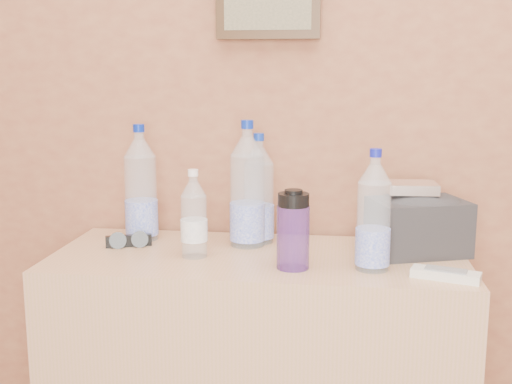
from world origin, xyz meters
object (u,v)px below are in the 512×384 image
(pet_large_d, at_px, (374,217))
(pet_small, at_px, (194,219))
(dresser, at_px, (258,374))
(ac_remote, at_px, (446,275))
(sunglasses, at_px, (129,241))
(foil_packet, at_px, (412,187))
(pet_large_b, at_px, (259,195))
(nalgene_bottle, at_px, (293,230))
(toiletry_bag, at_px, (418,223))
(pet_large_a, at_px, (141,189))
(pet_large_c, at_px, (247,191))

(pet_large_d, relative_size, pet_small, 1.29)
(dresser, xyz_separation_m, ac_remote, (0.47, -0.15, 0.36))
(sunglasses, height_order, foil_packet, foil_packet)
(pet_small, distance_m, foil_packet, 0.59)
(pet_large_b, bearing_deg, sunglasses, -164.56)
(nalgene_bottle, bearing_deg, ac_remote, -6.19)
(pet_small, distance_m, toiletry_bag, 0.61)
(dresser, xyz_separation_m, pet_large_b, (-0.01, 0.13, 0.49))
(pet_large_a, bearing_deg, dresser, -18.43)
(pet_large_a, height_order, pet_small, pet_large_a)
(dresser, relative_size, pet_large_a, 3.28)
(pet_large_a, bearing_deg, nalgene_bottle, -26.10)
(pet_large_b, bearing_deg, toiletry_bag, -7.49)
(pet_large_a, relative_size, pet_large_b, 1.07)
(nalgene_bottle, bearing_deg, pet_large_c, 125.64)
(pet_small, relative_size, nalgene_bottle, 1.17)
(pet_large_b, xyz_separation_m, foil_packet, (0.42, -0.05, 0.04))
(pet_large_b, relative_size, pet_large_c, 0.89)
(pet_large_d, bearing_deg, foil_packet, 57.74)
(pet_large_a, xyz_separation_m, pet_small, (0.19, -0.16, -0.05))
(nalgene_bottle, bearing_deg, pet_large_a, 153.90)
(pet_large_b, xyz_separation_m, pet_small, (-0.15, -0.17, -0.04))
(dresser, relative_size, sunglasses, 8.68)
(pet_large_d, height_order, sunglasses, pet_large_d)
(pet_large_c, distance_m, pet_large_d, 0.39)
(pet_small, bearing_deg, toiletry_bag, 10.74)
(pet_large_a, height_order, sunglasses, pet_large_a)
(toiletry_bag, height_order, foil_packet, foil_packet)
(pet_small, height_order, ac_remote, pet_small)
(pet_large_d, xyz_separation_m, foil_packet, (0.11, 0.17, 0.05))
(dresser, height_order, pet_large_d, pet_large_d)
(ac_remote, height_order, foil_packet, foil_packet)
(pet_small, bearing_deg, ac_remote, -9.74)
(pet_large_d, distance_m, nalgene_bottle, 0.20)
(pet_large_b, distance_m, foil_packet, 0.43)
(pet_small, bearing_deg, sunglasses, 160.75)
(pet_large_a, relative_size, toiletry_bag, 1.38)
(nalgene_bottle, bearing_deg, sunglasses, 163.42)
(dresser, xyz_separation_m, pet_small, (-0.17, -0.04, 0.45))
(sunglasses, relative_size, foil_packet, 0.99)
(pet_large_c, relative_size, pet_large_d, 1.17)
(dresser, distance_m, pet_large_d, 0.57)
(foil_packet, bearing_deg, pet_large_a, 177.10)
(ac_remote, distance_m, foil_packet, 0.29)
(pet_small, distance_m, ac_remote, 0.65)
(dresser, relative_size, pet_large_c, 3.12)
(pet_large_d, height_order, nalgene_bottle, pet_large_d)
(toiletry_bag, relative_size, foil_packet, 1.89)
(ac_remote, bearing_deg, pet_large_b, 168.18)
(foil_packet, bearing_deg, dresser, -168.77)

